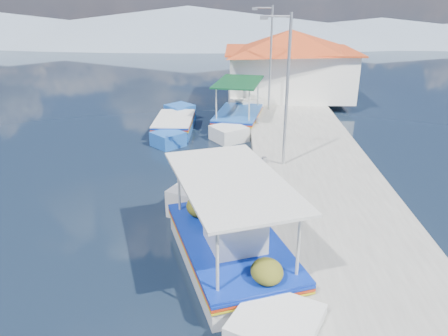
{
  "coord_description": "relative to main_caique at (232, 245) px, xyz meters",
  "views": [
    {
      "loc": [
        2.61,
        -14.75,
        7.18
      ],
      "look_at": [
        2.2,
        -0.45,
        1.3
      ],
      "focal_mm": 34.42,
      "sensor_mm": 36.0,
      "label": 1
    }
  ],
  "objects": [
    {
      "name": "mountain_ridge",
      "position": [
        4.02,
        60.37,
        1.48
      ],
      "size": [
        171.4,
        96.0,
        5.5
      ],
      "color": "slate",
      "rests_on": "ground"
    },
    {
      "name": "caique_blue_hull",
      "position": [
        -3.31,
        12.38,
        -0.24
      ],
      "size": [
        1.99,
        6.68,
        1.19
      ],
      "rotation": [
        0.0,
        0.0,
        0.0
      ],
      "color": "#1C54AD",
      "rests_on": "ground"
    },
    {
      "name": "main_caique",
      "position": [
        0.0,
        0.0,
        0.0
      ],
      "size": [
        4.46,
        8.42,
        2.93
      ],
      "rotation": [
        0.0,
        0.0,
        -0.33
      ],
      "color": "silver",
      "rests_on": "ground"
    },
    {
      "name": "lamp_post_near",
      "position": [
        1.98,
        6.37,
        3.29
      ],
      "size": [
        1.21,
        0.14,
        6.0
      ],
      "color": "#A5A8AD",
      "rests_on": "quay"
    },
    {
      "name": "ground",
      "position": [
        -2.53,
        4.37,
        -0.56
      ],
      "size": [
        160.0,
        160.0,
        0.0
      ],
      "primitive_type": "plane",
      "color": "black",
      "rests_on": "ground"
    },
    {
      "name": "lamp_post_far",
      "position": [
        1.98,
        15.37,
        3.29
      ],
      "size": [
        1.21,
        0.14,
        6.0
      ],
      "color": "#A5A8AD",
      "rests_on": "quay"
    },
    {
      "name": "quay",
      "position": [
        3.37,
        10.37,
        -0.31
      ],
      "size": [
        5.0,
        44.0,
        0.5
      ],
      "primitive_type": "cube",
      "color": "#A5A39A",
      "rests_on": "ground"
    },
    {
      "name": "harbor_building",
      "position": [
        3.67,
        19.37,
        2.21
      ],
      "size": [
        10.49,
        10.49,
        4.4
      ],
      "color": "white",
      "rests_on": "quay"
    },
    {
      "name": "bollards",
      "position": [
        1.27,
        9.62,
        0.09
      ],
      "size": [
        0.2,
        17.2,
        0.3
      ],
      "color": "#A5A8AD",
      "rests_on": "quay"
    },
    {
      "name": "caique_green_canopy",
      "position": [
        0.19,
        13.63,
        -0.14
      ],
      "size": [
        3.17,
        7.53,
        2.86
      ],
      "rotation": [
        0.0,
        0.0,
        0.18
      ],
      "color": "silver",
      "rests_on": "ground"
    }
  ]
}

